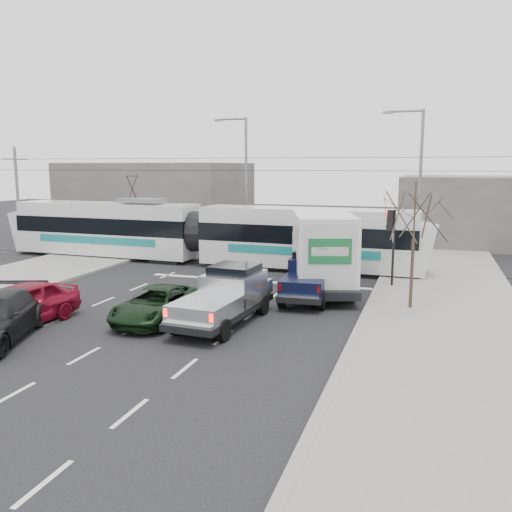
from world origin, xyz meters
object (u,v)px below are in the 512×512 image
(street_lamp_near, at_px, (417,177))
(silver_pickup, at_px, (227,295))
(tram, at_px, (199,233))
(box_truck, at_px, (322,253))
(navy_pickup, at_px, (309,276))
(red_car, at_px, (20,305))
(traffic_signal, at_px, (391,231))
(street_lamp_far, at_px, (244,175))
(green_car, at_px, (157,304))
(bare_tree, at_px, (414,217))

(street_lamp_near, distance_m, silver_pickup, 16.88)
(tram, bearing_deg, box_truck, -29.00)
(navy_pickup, height_order, red_car, navy_pickup)
(traffic_signal, relative_size, street_lamp_far, 0.40)
(street_lamp_near, relative_size, box_truck, 1.17)
(green_car, relative_size, red_car, 0.97)
(navy_pickup, distance_m, red_car, 11.65)
(silver_pickup, bearing_deg, navy_pickup, 68.81)
(bare_tree, distance_m, silver_pickup, 7.94)
(bare_tree, height_order, tram, bare_tree)
(green_car, bearing_deg, box_truck, 53.83)
(traffic_signal, height_order, navy_pickup, traffic_signal)
(navy_pickup, relative_size, green_car, 1.08)
(silver_pickup, xyz_separation_m, green_car, (-2.54, -0.69, -0.38))
(traffic_signal, bearing_deg, green_car, -133.33)
(traffic_signal, xyz_separation_m, box_truck, (-2.97, -1.59, -0.94))
(street_lamp_far, bearing_deg, silver_pickup, -72.78)
(street_lamp_near, xyz_separation_m, box_truck, (-3.81, -9.09, -3.31))
(green_car, bearing_deg, bare_tree, 25.61)
(street_lamp_far, relative_size, box_truck, 1.17)
(street_lamp_near, bearing_deg, silver_pickup, -112.17)
(street_lamp_far, bearing_deg, tram, -96.43)
(bare_tree, height_order, street_lamp_far, street_lamp_far)
(street_lamp_near, relative_size, tram, 0.36)
(street_lamp_near, height_order, box_truck, street_lamp_near)
(bare_tree, xyz_separation_m, red_car, (-13.37, -6.51, -2.99))
(green_car, bearing_deg, tram, 106.18)
(box_truck, relative_size, green_car, 1.69)
(street_lamp_far, distance_m, navy_pickup, 15.26)
(navy_pickup, relative_size, red_car, 1.05)
(bare_tree, xyz_separation_m, street_lamp_near, (-0.29, 11.50, 1.32))
(red_car, bearing_deg, tram, 92.48)
(traffic_signal, bearing_deg, silver_pickup, -124.86)
(traffic_signal, distance_m, navy_pickup, 4.82)
(green_car, xyz_separation_m, red_car, (-4.37, -2.16, 0.17))
(bare_tree, relative_size, traffic_signal, 1.39)
(traffic_signal, bearing_deg, tram, 163.06)
(street_lamp_far, distance_m, silver_pickup, 18.43)
(street_lamp_far, bearing_deg, red_car, -94.53)
(street_lamp_near, relative_size, silver_pickup, 1.57)
(silver_pickup, bearing_deg, green_car, -160.66)
(navy_pickup, xyz_separation_m, green_car, (-4.67, -5.19, -0.37))
(street_lamp_near, xyz_separation_m, silver_pickup, (-6.18, -15.17, -4.10))
(bare_tree, distance_m, navy_pickup, 5.22)
(navy_pickup, bearing_deg, street_lamp_near, 65.95)
(tram, relative_size, silver_pickup, 4.41)
(street_lamp_far, xyz_separation_m, red_car, (-1.59, -20.01, -4.31))
(traffic_signal, relative_size, tram, 0.14)
(box_truck, xyz_separation_m, green_car, (-4.91, -6.76, -1.17))
(silver_pickup, relative_size, red_car, 1.22)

